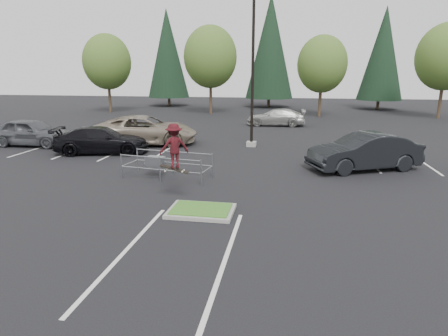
% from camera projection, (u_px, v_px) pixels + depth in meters
% --- Properties ---
extents(ground, '(120.00, 120.00, 0.00)m').
position_uv_depth(ground, '(201.00, 213.00, 12.68)').
color(ground, black).
rests_on(ground, ground).
extents(grass_median, '(2.20, 1.60, 0.16)m').
position_uv_depth(grass_median, '(201.00, 210.00, 12.66)').
color(grass_median, gray).
rests_on(grass_median, ground).
extents(stall_lines, '(22.62, 17.60, 0.01)m').
position_uv_depth(stall_lines, '(202.00, 168.00, 18.65)').
color(stall_lines, silver).
rests_on(stall_lines, ground).
extents(light_pole, '(0.70, 0.60, 10.12)m').
position_uv_depth(light_pole, '(253.00, 73.00, 22.92)').
color(light_pole, gray).
rests_on(light_pole, ground).
extents(decid_a, '(5.44, 5.44, 8.91)m').
position_uv_depth(decid_a, '(107.00, 64.00, 42.92)').
color(decid_a, '#38281C').
rests_on(decid_a, ground).
extents(decid_b, '(5.89, 5.89, 9.64)m').
position_uv_depth(decid_b, '(210.00, 59.00, 41.31)').
color(decid_b, '#38281C').
rests_on(decid_b, ground).
extents(decid_c, '(5.12, 5.12, 8.38)m').
position_uv_depth(decid_c, '(322.00, 66.00, 38.86)').
color(decid_c, '#38281C').
rests_on(decid_c, ground).
extents(decid_d, '(5.76, 5.76, 9.43)m').
position_uv_depth(decid_d, '(446.00, 59.00, 37.20)').
color(decid_d, '#38281C').
rests_on(decid_d, ground).
extents(conif_a, '(5.72, 5.72, 13.00)m').
position_uv_depth(conif_a, '(168.00, 54.00, 51.40)').
color(conif_a, '#38281C').
rests_on(conif_a, ground).
extents(conif_b, '(6.38, 6.38, 14.50)m').
position_uv_depth(conif_b, '(270.00, 47.00, 49.39)').
color(conif_b, '#38281C').
rests_on(conif_b, ground).
extents(conif_c, '(5.50, 5.50, 12.50)m').
position_uv_depth(conif_c, '(383.00, 54.00, 46.38)').
color(conif_c, '#38281C').
rests_on(conif_c, ground).
extents(cart_corral, '(4.06, 1.98, 1.11)m').
position_uv_depth(cart_corral, '(158.00, 162.00, 16.87)').
color(cart_corral, gray).
rests_on(cart_corral, ground).
extents(skateboarder, '(1.20, 1.02, 1.81)m').
position_uv_depth(skateboarder, '(174.00, 146.00, 13.30)').
color(skateboarder, black).
rests_on(skateboarder, ground).
extents(car_l_tan, '(7.25, 4.43, 1.88)m').
position_uv_depth(car_l_tan, '(144.00, 130.00, 24.49)').
color(car_l_tan, gray).
rests_on(car_l_tan, ground).
extents(car_l_black, '(5.70, 3.36, 1.55)m').
position_uv_depth(car_l_black, '(101.00, 140.00, 21.86)').
color(car_l_black, black).
rests_on(car_l_black, ground).
extents(car_l_grey, '(5.15, 2.07, 1.75)m').
position_uv_depth(car_l_grey, '(31.00, 132.00, 24.05)').
color(car_l_grey, '#484A4F').
rests_on(car_l_grey, ground).
extents(car_r_charc, '(5.70, 3.91, 1.78)m').
position_uv_depth(car_r_charc, '(364.00, 152.00, 18.07)').
color(car_r_charc, black).
rests_on(car_r_charc, ground).
extents(car_far_silver, '(5.14, 2.14, 1.48)m').
position_uv_depth(car_far_silver, '(276.00, 117.00, 33.22)').
color(car_far_silver, '#AEAEA8').
rests_on(car_far_silver, ground).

